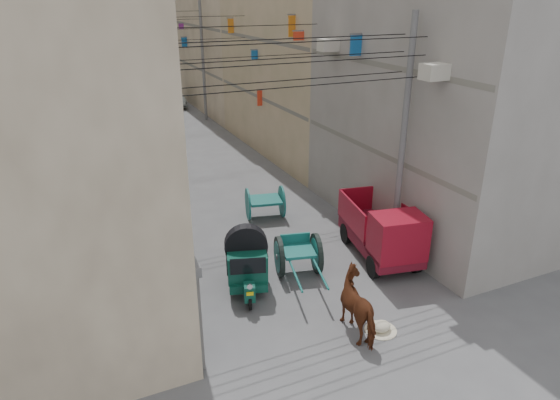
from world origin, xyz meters
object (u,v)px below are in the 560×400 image
distant_car_white (147,154)px  horse (362,306)px  distant_car_grey (172,98)px  second_cart (265,202)px  feed_sack (381,326)px  distant_car_green (116,82)px  mini_truck (385,236)px  tonga_cart (298,254)px  auto_rickshaw (246,260)px

distant_car_white → horse: bearing=100.6°
distant_car_white → distant_car_grey: (4.65, 14.13, 0.03)m
horse → distant_car_white: bearing=-79.0°
second_cart → feed_sack: second_cart is taller
distant_car_white → distant_car_green: (1.71, 24.60, -0.07)m
mini_truck → tonga_cart: bearing=180.0°
tonga_cart → distant_car_white: size_ratio=0.85×
feed_sack → horse: (-0.53, 0.22, 0.68)m
distant_car_grey → distant_car_green: distant_car_grey is taller
second_cart → distant_car_green: second_cart is taller
tonga_cart → second_cart: bearing=94.7°
mini_truck → distant_car_white: (-5.28, 13.56, -0.38)m
tonga_cart → mini_truck: size_ratio=0.78×
tonga_cart → feed_sack: size_ratio=5.70×
auto_rickshaw → horse: horse is taller
horse → distant_car_green: (-0.80, 40.99, -0.26)m
auto_rickshaw → tonga_cart: auto_rickshaw is taller
second_cart → distant_car_white: (-3.06, 8.55, -0.07)m
tonga_cart → distant_car_green: (-0.62, 37.59, -0.13)m
tonga_cart → distant_car_white: (-2.34, 12.99, -0.06)m
second_cart → horse: (-0.54, -7.83, 0.13)m
auto_rickshaw → distant_car_white: 13.11m
auto_rickshaw → second_cart: 5.21m
horse → distant_car_grey: horse is taller
horse → mini_truck: bearing=-132.1°
mini_truck → horse: (-2.76, -2.82, -0.19)m
mini_truck → distant_car_white: size_ratio=1.09×
tonga_cart → horse: horse is taller
tonga_cart → distant_car_grey: tonga_cart is taller
distant_car_grey → feed_sack: bearing=-94.2°
second_cart → distant_car_grey: distant_car_grey is taller
distant_car_white → feed_sack: bearing=102.3°
horse → distant_car_green: size_ratio=0.50×
feed_sack → distant_car_white: 16.88m
tonga_cart → distant_car_green: bearing=104.9°
auto_rickshaw → horse: size_ratio=1.22×
auto_rickshaw → distant_car_white: bearing=109.4°
second_cart → distant_car_white: bearing=122.4°
distant_car_green → distant_car_white: bearing=76.1°
mini_truck → distant_car_white: 14.56m
mini_truck → horse: bearing=-123.4°
tonga_cart → second_cart: size_ratio=1.81×
mini_truck → distant_car_green: mini_truck is taller
auto_rickshaw → second_cart: (2.53, 4.54, -0.26)m
horse → auto_rickshaw: bearing=-56.6°
tonga_cart → distant_car_green: size_ratio=0.81×
tonga_cart → mini_truck: (2.94, -0.57, 0.32)m
distant_car_green → auto_rickshaw: bearing=78.3°
distant_car_grey → mini_truck: bearing=-89.9°
auto_rickshaw → distant_car_green: (1.18, 37.70, -0.39)m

